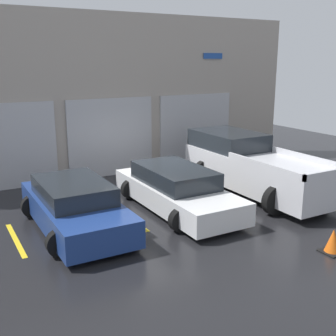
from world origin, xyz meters
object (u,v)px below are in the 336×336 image
Objects in this scene: sedan_white at (176,189)px; pickup_truck at (252,166)px; sedan_side at (75,206)px; traffic_cone at (333,242)px.

pickup_truck is at bearing 4.49° from sedan_white.
sedan_side is at bearing -179.88° from sedan_white.
pickup_truck reaches higher than sedan_white.
sedan_white is at bearing 0.12° from sedan_side.
pickup_truck is 1.17× the size of sedan_white.
sedan_side is at bearing 137.35° from traffic_cone.
pickup_truck is at bearing 72.53° from traffic_cone.
pickup_truck is 10.17× the size of traffic_cone.
pickup_truck is 5.93m from sedan_side.
sedan_white is at bearing 110.61° from traffic_cone.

